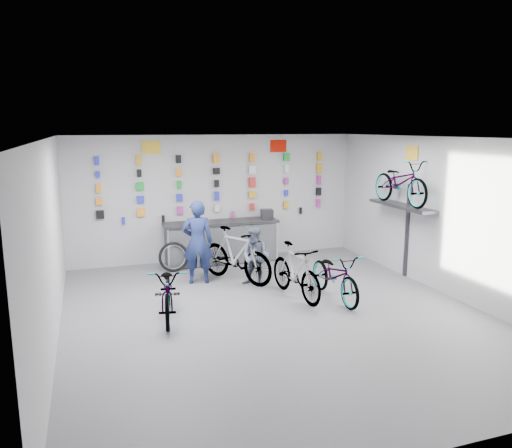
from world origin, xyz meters
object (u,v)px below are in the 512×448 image
object	(u,v)px
bike_right	(335,275)
bike_center	(296,271)
clerk	(198,242)
bike_left	(168,291)
counter	(222,243)
customer	(256,257)
bike_service	(236,255)

from	to	relation	value
bike_right	bike_center	bearing A→B (deg)	154.78
clerk	bike_left	bearing A→B (deg)	73.84
counter	bike_center	distance (m)	2.95
clerk	customer	size ratio (longest dim) A/B	1.42
counter	bike_service	xyz separation A→B (m)	(-0.09, -1.53, 0.08)
bike_left	bike_center	world-z (taller)	bike_center
bike_left	clerk	xyz separation A→B (m)	(0.88, 1.72, 0.40)
bike_left	bike_right	xyz separation A→B (m)	(3.09, -0.08, -0.01)
bike_left	bike_center	xyz separation A→B (m)	(2.42, 0.22, 0.05)
bike_service	customer	xyz separation A→B (m)	(0.29, -0.41, 0.04)
bike_left	customer	distance (m)	2.27
bike_center	bike_service	size ratio (longest dim) A/B	0.91
bike_left	bike_center	distance (m)	2.43
clerk	customer	bearing A→B (deg)	162.94
bike_center	bike_right	size ratio (longest dim) A/B	0.98
bike_left	bike_right	distance (m)	3.09
counter	customer	xyz separation A→B (m)	(0.19, -1.94, 0.12)
bike_center	bike_right	xyz separation A→B (m)	(0.67, -0.30, -0.06)
bike_service	counter	bearing A→B (deg)	54.99
counter	clerk	bearing A→B (deg)	-122.34
bike_right	clerk	size ratio (longest dim) A/B	1.02
counter	bike_left	bearing A→B (deg)	-119.53
counter	bike_service	distance (m)	1.53
clerk	bike_right	bearing A→B (deg)	151.77
bike_center	bike_right	distance (m)	0.74
bike_center	clerk	bearing A→B (deg)	128.14
bike_right	bike_service	distance (m)	2.19
bike_right	bike_service	bearing A→B (deg)	130.33
bike_right	clerk	distance (m)	2.88
bike_center	counter	bearing A→B (deg)	95.57
counter	bike_right	size ratio (longest dim) A/B	1.54
bike_service	customer	bearing A→B (deg)	-86.49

